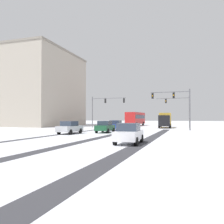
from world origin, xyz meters
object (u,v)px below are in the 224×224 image
object	(u,v)px
traffic_signal_near_right	(176,101)
bus_oncoming	(136,118)
car_blue_lead	(116,125)
office_building_far_left_block	(30,90)
car_dark_green_second	(105,127)
box_truck_delivery	(165,120)
car_white_fourth	(129,133)
car_silver_third	(70,127)
traffic_signal_far_right	(180,106)
traffic_signal_far_left	(104,105)

from	to	relation	value
traffic_signal_near_right	bus_oncoming	distance (m)	23.76
car_blue_lead	office_building_far_left_block	distance (m)	32.78
car_dark_green_second	box_truck_delivery	size ratio (longest dim) A/B	0.55
bus_oncoming	office_building_far_left_block	size ratio (longest dim) A/B	0.50
car_white_fourth	office_building_far_left_block	xyz separation A→B (m)	(-34.73, 33.52, 8.55)
car_blue_lead	car_silver_third	size ratio (longest dim) A/B	0.99
car_dark_green_second	car_white_fourth	distance (m)	13.96
car_blue_lead	car_white_fourth	xyz separation A→B (m)	(6.79, -18.67, 0.00)
traffic_signal_far_right	bus_oncoming	xyz separation A→B (m)	(-11.11, 8.76, -2.48)
car_white_fourth	car_blue_lead	bearing A→B (deg)	109.98
traffic_signal_far_left	bus_oncoming	distance (m)	13.68
office_building_far_left_block	bus_oncoming	bearing A→B (deg)	15.12
box_truck_delivery	traffic_signal_far_right	bearing A→B (deg)	21.85
car_white_fourth	bus_oncoming	size ratio (longest dim) A/B	0.37
car_blue_lead	box_truck_delivery	xyz separation A→B (m)	(6.78, 12.10, 0.82)
car_blue_lead	traffic_signal_near_right	bearing A→B (deg)	6.48
traffic_signal_near_right	box_truck_delivery	distance (m)	11.73
car_white_fourth	office_building_far_left_block	distance (m)	49.02
bus_oncoming	car_blue_lead	bearing A→B (deg)	-86.16
bus_oncoming	car_white_fourth	bearing A→B (deg)	-78.52
box_truck_delivery	office_building_far_left_block	size ratio (longest dim) A/B	0.34
traffic_signal_far_right	traffic_signal_far_left	bearing A→B (deg)	-164.96
traffic_signal_far_left	car_white_fourth	size ratio (longest dim) A/B	1.76
car_dark_green_second	car_silver_third	distance (m)	5.13
box_truck_delivery	car_silver_third	bearing A→B (deg)	-113.73
car_silver_third	car_white_fourth	bearing A→B (deg)	-41.05
car_blue_lead	bus_oncoming	xyz separation A→B (m)	(-1.48, 22.01, 1.18)
traffic_signal_far_left	box_truck_delivery	distance (m)	12.92
car_blue_lead	office_building_far_left_block	xyz separation A→B (m)	(-27.94, 14.85, 8.55)
traffic_signal_far_left	car_white_fourth	xyz separation A→B (m)	(12.22, -27.86, -3.88)
traffic_signal_near_right	car_white_fourth	world-z (taller)	traffic_signal_near_right
car_silver_third	box_truck_delivery	size ratio (longest dim) A/B	0.56
car_silver_third	car_white_fourth	distance (m)	12.98
traffic_signal_far_left	office_building_far_left_block	size ratio (longest dim) A/B	0.33
traffic_signal_near_right	bus_oncoming	bearing A→B (deg)	117.53
traffic_signal_near_right	car_silver_third	size ratio (longest dim) A/B	1.56
traffic_signal_far_left	box_truck_delivery	bearing A→B (deg)	13.37
car_dark_green_second	car_white_fourth	bearing A→B (deg)	-62.59
car_dark_green_second	box_truck_delivery	world-z (taller)	box_truck_delivery
traffic_signal_far_right	car_blue_lead	world-z (taller)	traffic_signal_far_right
car_silver_third	bus_oncoming	distance (m)	32.21
traffic_signal_near_right	car_dark_green_second	distance (m)	12.29
traffic_signal_far_right	office_building_far_left_block	distance (m)	37.92
box_truck_delivery	office_building_far_left_block	bearing A→B (deg)	175.46
traffic_signal_far_left	box_truck_delivery	xyz separation A→B (m)	(12.21, 2.90, -3.06)
car_dark_green_second	bus_oncoming	world-z (taller)	bus_oncoming
car_blue_lead	car_dark_green_second	xyz separation A→B (m)	(0.36, -6.27, 0.00)
car_dark_green_second	traffic_signal_near_right	bearing A→B (deg)	38.98
traffic_signal_far_left	office_building_far_left_block	xyz separation A→B (m)	(-22.51, 5.66, 4.67)
car_silver_third	box_truck_delivery	bearing A→B (deg)	66.27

